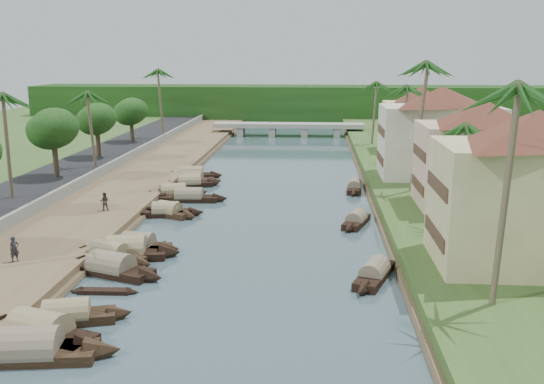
# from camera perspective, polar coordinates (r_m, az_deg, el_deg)

# --- Properties ---
(ground) EXTENTS (220.00, 220.00, 0.00)m
(ground) POSITION_cam_1_polar(r_m,az_deg,el_deg) (44.05, -2.62, -6.79)
(ground) COLOR #3A5058
(ground) RESTS_ON ground
(left_bank) EXTENTS (10.00, 180.00, 0.80)m
(left_bank) POSITION_cam_1_polar(r_m,az_deg,el_deg) (66.28, -14.45, -0.17)
(left_bank) COLOR brown
(left_bank) RESTS_ON ground
(right_bank) EXTENTS (16.00, 180.00, 1.20)m
(right_bank) POSITION_cam_1_polar(r_m,az_deg,el_deg) (64.40, 16.57, -0.48)
(right_bank) COLOR #2F4C1E
(right_bank) RESTS_ON ground
(road) EXTENTS (8.00, 180.00, 1.40)m
(road) POSITION_cam_1_polar(r_m,az_deg,el_deg) (69.37, -21.14, 0.19)
(road) COLOR black
(road) RESTS_ON ground
(retaining_wall) EXTENTS (0.40, 180.00, 1.10)m
(retaining_wall) POSITION_cam_1_polar(r_m,az_deg,el_deg) (67.53, -17.88, 0.68)
(retaining_wall) COLOR slate
(retaining_wall) RESTS_ON left_bank
(treeline) EXTENTS (120.00, 14.00, 8.00)m
(treeline) POSITION_cam_1_polar(r_m,az_deg,el_deg) (141.74, 2.07, 8.35)
(treeline) COLOR #16360E
(treeline) RESTS_ON ground
(bridge) EXTENTS (28.00, 4.00, 2.40)m
(bridge) POSITION_cam_1_polar(r_m,az_deg,el_deg) (114.09, 1.56, 6.15)
(bridge) COLOR gray
(bridge) RESTS_ON ground
(building_near) EXTENTS (14.85, 14.85, 10.20)m
(building_near) POSITION_cam_1_polar(r_m,az_deg,el_deg) (42.51, 23.29, 0.39)
(building_near) COLOR beige
(building_near) RESTS_ON right_bank
(building_mid) EXTENTS (14.11, 14.11, 9.70)m
(building_mid) POSITION_cam_1_polar(r_m,az_deg,el_deg) (57.90, 19.13, 3.50)
(building_mid) COLOR beige
(building_mid) RESTS_ON right_bank
(building_far) EXTENTS (15.59, 15.59, 10.20)m
(building_far) POSITION_cam_1_polar(r_m,az_deg,el_deg) (71.15, 15.50, 5.53)
(building_far) COLOR beige
(building_far) RESTS_ON right_bank
(building_distant) EXTENTS (12.62, 12.62, 9.20)m
(building_distant) POSITION_cam_1_polar(r_m,az_deg,el_deg) (90.94, 13.67, 6.77)
(building_distant) COLOR beige
(building_distant) RESTS_ON right_bank
(sampan_0) EXTENTS (9.67, 3.20, 2.46)m
(sampan_0) POSITION_cam_1_polar(r_m,az_deg,el_deg) (33.22, -22.11, -13.72)
(sampan_0) COLOR black
(sampan_0) RESTS_ON ground
(sampan_1) EXTENTS (8.81, 4.51, 2.52)m
(sampan_1) POSITION_cam_1_polar(r_m,az_deg,el_deg) (34.81, -21.01, -12.38)
(sampan_1) COLOR black
(sampan_1) RESTS_ON ground
(sampan_2) EXTENTS (7.52, 3.44, 1.99)m
(sampan_2) POSITION_cam_1_polar(r_m,az_deg,el_deg) (36.54, -18.74, -11.01)
(sampan_2) COLOR black
(sampan_2) RESTS_ON ground
(sampan_3) EXTENTS (8.70, 4.72, 2.31)m
(sampan_3) POSITION_cam_1_polar(r_m,az_deg,el_deg) (43.37, -14.89, -6.95)
(sampan_3) COLOR black
(sampan_3) RESTS_ON ground
(sampan_4) EXTENTS (7.87, 4.38, 2.21)m
(sampan_4) POSITION_cam_1_polar(r_m,az_deg,el_deg) (45.90, -15.14, -5.87)
(sampan_4) COLOR black
(sampan_4) RESTS_ON ground
(sampan_5) EXTENTS (8.30, 3.01, 2.55)m
(sampan_5) POSITION_cam_1_polar(r_m,az_deg,el_deg) (46.51, -13.48, -5.52)
(sampan_5) COLOR black
(sampan_5) RESTS_ON ground
(sampan_6) EXTENTS (7.04, 2.52, 2.08)m
(sampan_6) POSITION_cam_1_polar(r_m,az_deg,el_deg) (47.94, -12.47, -4.94)
(sampan_6) COLOR black
(sampan_6) RESTS_ON ground
(sampan_7) EXTENTS (7.36, 2.37, 1.96)m
(sampan_7) POSITION_cam_1_polar(r_m,az_deg,el_deg) (57.58, -9.96, -1.86)
(sampan_7) COLOR black
(sampan_7) RESTS_ON ground
(sampan_8) EXTENTS (6.28, 4.03, 1.98)m
(sampan_8) POSITION_cam_1_polar(r_m,az_deg,el_deg) (57.55, -9.66, -1.85)
(sampan_8) COLOR black
(sampan_8) RESTS_ON ground
(sampan_9) EXTENTS (8.32, 2.00, 2.11)m
(sampan_9) POSITION_cam_1_polar(r_m,az_deg,el_deg) (63.09, -7.81, -0.51)
(sampan_9) COLOR black
(sampan_9) RESTS_ON ground
(sampan_10) EXTENTS (7.81, 4.32, 2.15)m
(sampan_10) POSITION_cam_1_polar(r_m,az_deg,el_deg) (65.23, -9.32, -0.12)
(sampan_10) COLOR black
(sampan_10) RESTS_ON ground
(sampan_11) EXTENTS (7.39, 3.96, 2.11)m
(sampan_11) POSITION_cam_1_polar(r_m,az_deg,el_deg) (70.02, -7.79, 0.81)
(sampan_11) COLOR black
(sampan_11) RESTS_ON ground
(sampan_12) EXTENTS (7.57, 2.01, 1.84)m
(sampan_12) POSITION_cam_1_polar(r_m,az_deg,el_deg) (72.32, -7.57, 1.19)
(sampan_12) COLOR black
(sampan_12) RESTS_ON ground
(sampan_13) EXTENTS (7.89, 2.50, 2.14)m
(sampan_13) POSITION_cam_1_polar(r_m,az_deg,el_deg) (75.11, -7.55, 1.62)
(sampan_13) COLOR black
(sampan_13) RESTS_ON ground
(sampan_14) EXTENTS (3.93, 7.66, 1.90)m
(sampan_14) POSITION_cam_1_polar(r_m,az_deg,el_deg) (41.56, 9.61, -7.58)
(sampan_14) COLOR black
(sampan_14) RESTS_ON ground
(sampan_15) EXTENTS (3.32, 6.55, 1.80)m
(sampan_15) POSITION_cam_1_polar(r_m,az_deg,el_deg) (54.30, 7.94, -2.68)
(sampan_15) COLOR black
(sampan_15) RESTS_ON ground
(sampan_16) EXTENTS (2.04, 7.21, 1.80)m
(sampan_16) POSITION_cam_1_polar(r_m,az_deg,el_deg) (68.04, 7.77, 0.45)
(sampan_16) COLOR black
(sampan_16) RESTS_ON ground
(canoe_1) EXTENTS (4.50, 0.86, 0.72)m
(canoe_1) POSITION_cam_1_polar(r_m,az_deg,el_deg) (40.24, -15.51, -9.04)
(canoe_1) COLOR black
(canoe_1) RESTS_ON ground
(canoe_2) EXTENTS (4.98, 2.61, 0.74)m
(canoe_2) POSITION_cam_1_polar(r_m,az_deg,el_deg) (63.40, -7.48, -0.72)
(canoe_2) COLOR black
(canoe_2) RESTS_ON ground
(palm_0) EXTENTS (3.20, 3.20, 13.51)m
(palm_0) POSITION_cam_1_polar(r_m,az_deg,el_deg) (33.83, 21.64, 8.69)
(palm_0) COLOR brown
(palm_0) RESTS_ON ground
(palm_1) EXTENTS (3.20, 3.20, 9.66)m
(palm_1) POSITION_cam_1_polar(r_m,az_deg,el_deg) (49.56, 17.03, 5.73)
(palm_1) COLOR brown
(palm_1) RESTS_ON ground
(palm_2) EXTENTS (3.20, 3.20, 14.33)m
(palm_2) POSITION_cam_1_polar(r_m,az_deg,el_deg) (62.07, 13.67, 11.37)
(palm_2) COLOR brown
(palm_2) RESTS_ON ground
(palm_3) EXTENTS (3.20, 3.20, 11.18)m
(palm_3) POSITION_cam_1_polar(r_m,az_deg,el_deg) (79.99, 12.17, 9.48)
(palm_3) COLOR brown
(palm_3) RESTS_ON ground
(palm_5) EXTENTS (3.20, 3.20, 11.28)m
(palm_5) POSITION_cam_1_polar(r_m,az_deg,el_deg) (62.00, -24.02, 8.11)
(palm_5) COLOR brown
(palm_5) RESTS_ON ground
(palm_6) EXTENTS (3.20, 3.20, 10.49)m
(palm_6) POSITION_cam_1_polar(r_m,az_deg,el_deg) (76.60, -16.74, 8.75)
(palm_6) COLOR brown
(palm_6) RESTS_ON ground
(palm_7) EXTENTS (3.20, 3.20, 10.98)m
(palm_7) POSITION_cam_1_polar(r_m,az_deg,el_deg) (95.94, 9.62, 9.95)
(palm_7) COLOR brown
(palm_7) RESTS_ON ground
(palm_8) EXTENTS (3.20, 3.20, 12.54)m
(palm_8) POSITION_cam_1_polar(r_m,az_deg,el_deg) (102.73, -10.47, 11.04)
(palm_8) COLOR brown
(palm_8) RESTS_ON ground
(tree_3) EXTENTS (5.16, 5.16, 7.52)m
(tree_3) POSITION_cam_1_polar(r_m,az_deg,el_deg) (71.59, -19.90, 5.54)
(tree_3) COLOR #4E3E2C
(tree_3) RESTS_ON ground
(tree_4) EXTENTS (4.75, 4.75, 7.04)m
(tree_4) POSITION_cam_1_polar(r_m,az_deg,el_deg) (84.17, -16.18, 6.54)
(tree_4) COLOR #4E3E2C
(tree_4) RESTS_ON ground
(tree_5) EXTENTS (4.81, 4.81, 6.70)m
(tree_5) POSITION_cam_1_polar(r_m,az_deg,el_deg) (98.56, -13.14, 7.33)
(tree_5) COLOR #4E3E2C
(tree_5) RESTS_ON ground
(tree_6) EXTENTS (4.62, 4.62, 7.05)m
(tree_6) POSITION_cam_1_polar(r_m,az_deg,el_deg) (75.26, 18.80, 5.59)
(tree_6) COLOR #4E3E2C
(tree_6) RESTS_ON ground
(person_near) EXTENTS (0.74, 0.78, 1.79)m
(person_near) POSITION_cam_1_polar(r_m,az_deg,el_deg) (45.42, -23.08, -4.97)
(person_near) COLOR #27262E
(person_near) RESTS_ON left_bank
(person_far) EXTENTS (0.93, 0.80, 1.68)m
(person_far) POSITION_cam_1_polar(r_m,az_deg,el_deg) (57.69, -15.50, -0.85)
(person_far) COLOR #383727
(person_far) RESTS_ON left_bank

